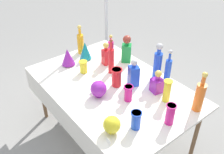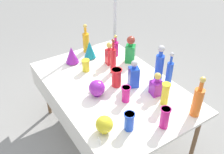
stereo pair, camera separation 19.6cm
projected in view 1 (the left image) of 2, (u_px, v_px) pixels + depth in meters
The scene contains 24 objects.
ground_plane at pixel (112, 135), 3.06m from camera, with size 40.00×40.00×0.00m, color gray.
display_table at pixel (110, 90), 2.64m from camera, with size 1.79×1.18×0.76m.
tall_bottle_0 at pixel (200, 96), 2.22m from camera, with size 0.09×0.09×0.41m.
tall_bottle_1 at pixel (111, 48), 3.08m from camera, with size 0.07×0.07×0.28m.
tall_bottle_2 at pixel (168, 69), 2.61m from camera, with size 0.07×0.07×0.37m.
tall_bottle_3 at pixel (111, 60), 2.73m from camera, with size 0.06×0.06×0.41m.
tall_bottle_4 at pixel (81, 43), 3.12m from camera, with size 0.08×0.08×0.38m.
tall_bottle_5 at pixel (158, 63), 2.64m from camera, with size 0.09×0.09×0.41m.
square_decanter_0 at pixel (134, 74), 2.56m from camera, with size 0.13×0.13×0.31m.
square_decanter_1 at pixel (106, 54), 2.90m from camera, with size 0.09×0.09×0.28m.
square_decanter_2 at pixel (127, 50), 2.95m from camera, with size 0.16×0.16×0.34m.
square_decanter_3 at pixel (157, 83), 2.48m from camera, with size 0.12×0.12×0.25m.
slender_vase_0 at pixel (170, 114), 2.11m from camera, with size 0.09×0.09×0.20m.
slender_vase_1 at pixel (128, 93), 2.37m from camera, with size 0.09×0.09×0.16m.
slender_vase_2 at pixel (83, 66), 2.78m from camera, with size 0.09×0.09×0.14m.
slender_vase_3 at pixel (136, 120), 2.07m from camera, with size 0.10×0.10×0.17m.
slender_vase_4 at pixel (167, 90), 2.35m from camera, with size 0.08×0.08×0.23m.
slender_vase_5 at pixel (117, 77), 2.56m from camera, with size 0.12×0.12×0.20m.
fluted_vase_0 at pixel (68, 57), 2.90m from camera, with size 0.16×0.16×0.21m.
fluted_vase_1 at pixel (85, 51), 3.01m from camera, with size 0.14×0.14×0.23m.
round_bowl_0 at pixel (99, 89), 2.42m from camera, with size 0.16×0.16×0.17m.
round_bowl_1 at pixel (112, 125), 2.04m from camera, with size 0.15×0.15×0.16m.
price_tag_left at pixel (108, 141), 1.98m from camera, with size 0.06×0.01×0.03m, color white.
canopy_pole at pixel (106, 18), 3.66m from camera, with size 0.18×0.18×2.43m.
Camera 1 is at (1.66, -1.31, 2.32)m, focal length 40.00 mm.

